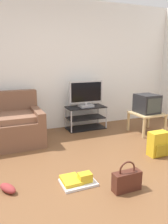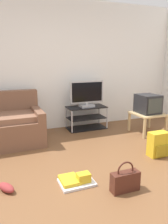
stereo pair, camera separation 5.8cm
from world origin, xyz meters
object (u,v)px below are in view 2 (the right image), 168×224
at_px(tv_stand, 86,118).
at_px(side_table, 148,116).
at_px(backpack, 158,144).
at_px(handbag, 125,181).
at_px(flat_tv, 87,94).
at_px(crt_tv, 148,104).
at_px(floor_tray, 76,180).

distance_m(tv_stand, side_table, 1.29).
xyz_separation_m(tv_stand, backpack, (0.49, -1.75, -0.05)).
height_order(tv_stand, handbag, tv_stand).
distance_m(flat_tv, crt_tv, 1.27).
bearing_deg(backpack, crt_tv, 65.28).
distance_m(side_table, floor_tray, 2.42).
distance_m(backpack, handbag, 1.19).
height_order(side_table, handbag, side_table).
bearing_deg(crt_tv, backpack, -118.69).
bearing_deg(flat_tv, handbag, -102.33).
xyz_separation_m(crt_tv, handbag, (-1.56, -1.65, -0.48)).
relative_size(side_table, crt_tv, 1.31).
height_order(side_table, backpack, side_table).
bearing_deg(backpack, side_table, 64.89).
height_order(tv_stand, backpack, tv_stand).
relative_size(flat_tv, handbag, 2.02).
bearing_deg(tv_stand, handbag, -102.21).
distance_m(tv_stand, handbag, 2.44).
relative_size(crt_tv, floor_tray, 1.06).
distance_m(crt_tv, floor_tray, 2.47).
distance_m(handbag, floor_tray, 0.60).
bearing_deg(crt_tv, side_table, -90.00).
distance_m(tv_stand, flat_tv, 0.52).
bearing_deg(handbag, side_table, 46.31).
relative_size(tv_stand, handbag, 2.28).
bearing_deg(crt_tv, handbag, -133.40).
bearing_deg(handbag, backpack, 32.29).
xyz_separation_m(backpack, floor_tray, (-1.48, -0.28, -0.15)).
bearing_deg(tv_stand, flat_tv, -90.00).
relative_size(side_table, backpack, 1.50).
distance_m(crt_tv, backpack, 1.23).
bearing_deg(tv_stand, backpack, -74.44).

